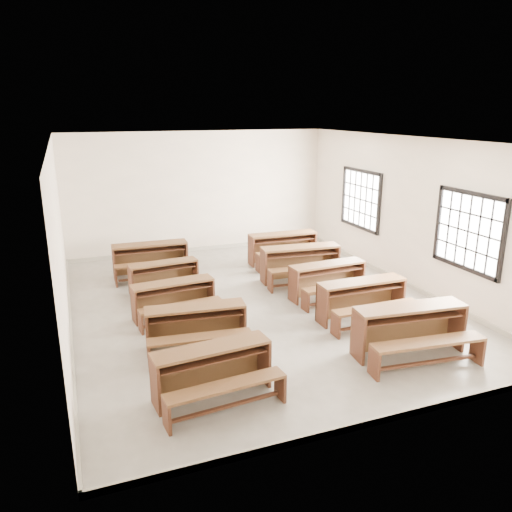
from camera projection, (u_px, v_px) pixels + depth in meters
name	position (u px, v px, depth m)	size (l,w,h in m)	color
room	(260.00, 197.00, 9.37)	(8.50, 8.50, 3.20)	gray
desk_set_0	(213.00, 369.00, 6.63)	(1.67, 0.97, 0.72)	brown
desk_set_1	(196.00, 325.00, 7.98)	(1.68, 1.00, 0.72)	brown
desk_set_2	(174.00, 297.00, 9.23)	(1.58, 0.92, 0.68)	brown
desk_set_3	(164.00, 275.00, 10.51)	(1.50, 0.88, 0.65)	brown
desk_set_4	(151.00, 257.00, 11.53)	(1.73, 0.94, 0.77)	brown
desk_set_5	(411.00, 327.00, 7.77)	(1.87, 1.11, 0.80)	brown
desk_set_6	(363.00, 298.00, 9.09)	(1.66, 0.86, 0.74)	brown
desk_set_7	(328.00, 278.00, 10.18)	(1.64, 0.91, 0.72)	brown
desk_set_8	(301.00, 261.00, 11.17)	(1.85, 1.09, 0.79)	brown
desk_set_9	(283.00, 246.00, 12.47)	(1.73, 0.94, 0.77)	brown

